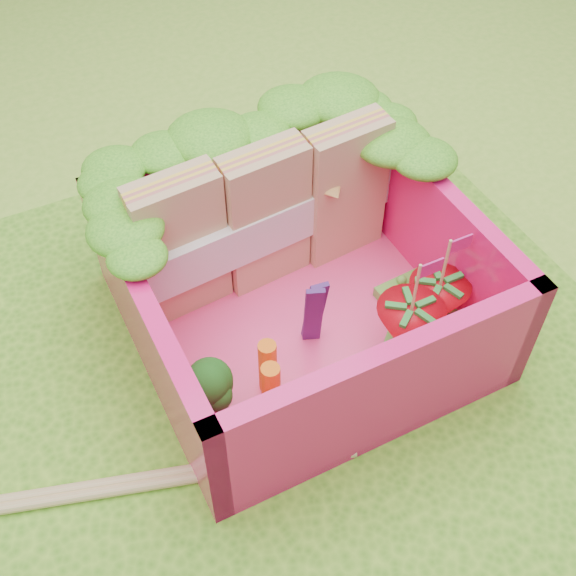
# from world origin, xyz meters

# --- Properties ---
(ground) EXTENTS (14.00, 14.00, 0.00)m
(ground) POSITION_xyz_m (0.00, 0.00, 0.00)
(ground) COLOR #7EBE35
(ground) RESTS_ON ground
(placemat) EXTENTS (2.60, 2.60, 0.03)m
(placemat) POSITION_xyz_m (0.00, 0.00, 0.01)
(placemat) COLOR #509621
(placemat) RESTS_ON ground
(bento_floor) EXTENTS (1.30, 1.30, 0.05)m
(bento_floor) POSITION_xyz_m (0.09, 0.08, 0.06)
(bento_floor) COLOR #FF4185
(bento_floor) RESTS_ON placemat
(bento_box) EXTENTS (1.30, 1.30, 0.55)m
(bento_box) POSITION_xyz_m (0.09, 0.08, 0.31)
(bento_box) COLOR #FA156E
(bento_box) RESTS_ON placemat
(lettuce_ruffle) EXTENTS (1.43, 0.76, 0.11)m
(lettuce_ruffle) POSITION_xyz_m (0.09, 0.52, 0.64)
(lettuce_ruffle) COLOR #237C16
(lettuce_ruffle) RESTS_ON bento_box
(sandwich_stack) EXTENTS (1.17, 0.27, 0.64)m
(sandwich_stack) POSITION_xyz_m (0.10, 0.38, 0.39)
(sandwich_stack) COLOR tan
(sandwich_stack) RESTS_ON bento_floor
(broccoli) EXTENTS (0.31, 0.31, 0.25)m
(broccoli) POSITION_xyz_m (-0.40, -0.17, 0.25)
(broccoli) COLOR #518E44
(broccoli) RESTS_ON bento_floor
(carrot_sticks) EXTENTS (0.11, 0.18, 0.28)m
(carrot_sticks) POSITION_xyz_m (-0.19, -0.24, 0.21)
(carrot_sticks) COLOR orange
(carrot_sticks) RESTS_ON bento_floor
(purple_wedges) EXTENTS (0.09, 0.05, 0.38)m
(purple_wedges) POSITION_xyz_m (0.08, -0.07, 0.27)
(purple_wedges) COLOR #3F1959
(purple_wedges) RESTS_ON bento_floor
(strawberry_left) EXTENTS (0.26, 0.26, 0.50)m
(strawberry_left) POSITION_xyz_m (0.38, -0.28, 0.22)
(strawberry_left) COLOR red
(strawberry_left) RESTS_ON bento_floor
(strawberry_right) EXTENTS (0.24, 0.24, 0.48)m
(strawberry_right) POSITION_xyz_m (0.56, -0.21, 0.21)
(strawberry_right) COLOR red
(strawberry_right) RESTS_ON bento_floor
(snap_peas) EXTENTS (0.59, 0.47, 0.05)m
(snap_peas) POSITION_xyz_m (0.50, -0.16, 0.11)
(snap_peas) COLOR #57A534
(snap_peas) RESTS_ON bento_floor
(chopsticks) EXTENTS (2.36, 0.75, 0.04)m
(chopsticks) POSITION_xyz_m (-1.12, -0.21, 0.05)
(chopsticks) COLOR tan
(chopsticks) RESTS_ON placemat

